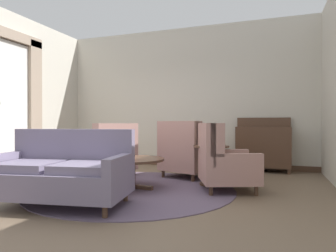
# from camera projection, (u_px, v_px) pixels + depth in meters

# --- Properties ---
(ground) EXTENTS (8.49, 8.49, 0.00)m
(ground) POSITION_uv_depth(u_px,v_px,m) (123.00, 194.00, 4.31)
(ground) COLOR brown
(wall_back) EXTENTS (6.16, 0.08, 3.27)m
(wall_back) POSITION_uv_depth(u_px,v_px,m) (183.00, 97.00, 7.16)
(wall_back) COLOR beige
(wall_back) RESTS_ON ground
(wall_left) EXTENTS (0.08, 4.25, 3.27)m
(wall_left) POSITION_uv_depth(u_px,v_px,m) (13.00, 93.00, 6.16)
(wall_left) COLOR beige
(wall_left) RESTS_ON ground
(baseboard_back) EXTENTS (6.00, 0.03, 0.12)m
(baseboard_back) POSITION_uv_depth(u_px,v_px,m) (182.00, 163.00, 7.12)
(baseboard_back) COLOR #4C3323
(baseboard_back) RESTS_ON ground
(area_rug) EXTENTS (3.13, 3.13, 0.01)m
(area_rug) POSITION_uv_depth(u_px,v_px,m) (132.00, 189.00, 4.60)
(area_rug) COLOR #5B4C60
(area_rug) RESTS_ON ground
(window_with_curtains) EXTENTS (0.12, 2.06, 2.78)m
(window_with_curtains) POSITION_uv_depth(u_px,v_px,m) (0.00, 95.00, 5.75)
(window_with_curtains) COLOR silver
(coffee_table) EXTENTS (0.99, 0.99, 0.47)m
(coffee_table) POSITION_uv_depth(u_px,v_px,m) (132.00, 163.00, 4.63)
(coffee_table) COLOR #4C3323
(coffee_table) RESTS_ON ground
(porcelain_vase) EXTENTS (0.17, 0.17, 0.33)m
(porcelain_vase) POSITION_uv_depth(u_px,v_px,m) (130.00, 149.00, 4.59)
(porcelain_vase) COLOR brown
(porcelain_vase) RESTS_ON coffee_table
(settee) EXTENTS (1.76, 1.10, 0.93)m
(settee) POSITION_uv_depth(u_px,v_px,m) (62.00, 173.00, 3.69)
(settee) COLOR slate
(settee) RESTS_ON ground
(armchair_back_corner) EXTENTS (1.06, 1.11, 1.05)m
(armchair_back_corner) POSITION_uv_depth(u_px,v_px,m) (186.00, 154.00, 5.59)
(armchair_back_corner) COLOR tan
(armchair_back_corner) RESTS_ON ground
(armchair_foreground_right) EXTENTS (1.03, 1.01, 1.01)m
(armchair_foreground_right) POSITION_uv_depth(u_px,v_px,m) (222.00, 162.00, 4.47)
(armchair_foreground_right) COLOR tan
(armchair_foreground_right) RESTS_ON ground
(armchair_near_window) EXTENTS (1.19, 1.17, 1.01)m
(armchair_near_window) POSITION_uv_depth(u_px,v_px,m) (110.00, 154.00, 5.73)
(armchair_near_window) COLOR tan
(armchair_near_window) RESTS_ON ground
(side_table) EXTENTS (0.58, 0.58, 0.65)m
(side_table) POSITION_uv_depth(u_px,v_px,m) (211.00, 161.00, 4.86)
(side_table) COLOR #4C3323
(side_table) RESTS_ON ground
(sideboard) EXTENTS (1.09, 0.42, 1.13)m
(sideboard) POSITION_uv_depth(u_px,v_px,m) (263.00, 146.00, 6.28)
(sideboard) COLOR #4C3323
(sideboard) RESTS_ON ground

